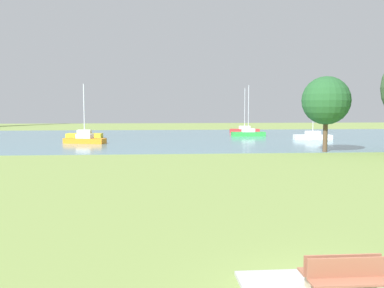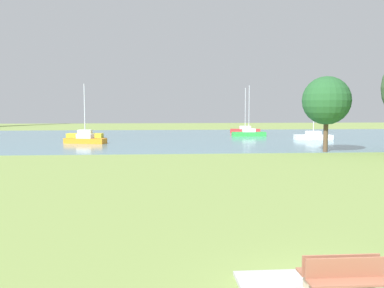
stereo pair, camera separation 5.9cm
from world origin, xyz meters
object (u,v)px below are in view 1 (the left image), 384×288
(sailboat_white, at_px, (313,136))
(sailboat_green, at_px, (248,133))
(sailboat_yellow, at_px, (84,135))
(bench_facing_water, at_px, (339,274))
(sailboat_red, at_px, (245,130))
(tree_west_near, at_px, (326,101))
(bench_facing_inland, at_px, (350,284))
(sailboat_orange, at_px, (85,140))

(sailboat_white, relative_size, sailboat_green, 0.88)
(sailboat_yellow, bearing_deg, bench_facing_water, -74.62)
(sailboat_red, distance_m, tree_west_near, 30.34)
(sailboat_green, xyz_separation_m, tree_west_near, (2.73, -21.76, 4.37))
(bench_facing_water, relative_size, sailboat_red, 0.25)
(bench_facing_inland, distance_m, tree_west_near, 33.40)
(sailboat_orange, bearing_deg, sailboat_red, 39.65)
(bench_facing_water, xyz_separation_m, sailboat_yellow, (-13.99, 50.86, -0.00))
(bench_facing_inland, distance_m, sailboat_red, 61.79)
(bench_facing_water, distance_m, sailboat_white, 48.15)
(bench_facing_inland, xyz_separation_m, tree_west_near, (11.72, 30.96, 4.37))
(tree_west_near, bearing_deg, sailboat_green, 97.15)
(sailboat_white, xyz_separation_m, sailboat_red, (-5.90, 15.00, 0.01))
(bench_facing_inland, bearing_deg, sailboat_white, 70.77)
(bench_facing_inland, height_order, sailboat_green, sailboat_green)
(sailboat_green, relative_size, tree_west_near, 1.02)
(sailboat_orange, bearing_deg, sailboat_white, 7.44)
(bench_facing_water, relative_size, tree_west_near, 0.25)
(sailboat_red, height_order, tree_west_near, sailboat_red)
(sailboat_orange, height_order, sailboat_yellow, sailboat_yellow)
(bench_facing_inland, xyz_separation_m, sailboat_white, (16.03, 45.95, -0.01))
(bench_facing_inland, relative_size, sailboat_orange, 0.26)
(bench_facing_inland, height_order, sailboat_white, sailboat_white)
(bench_facing_water, xyz_separation_m, sailboat_white, (16.03, 45.41, -0.01))
(bench_facing_water, bearing_deg, sailboat_orange, 106.65)
(bench_facing_water, relative_size, sailboat_white, 0.28)
(sailboat_white, distance_m, tree_west_near, 16.19)
(sailboat_orange, xyz_separation_m, tree_west_near, (24.19, -11.26, 4.38))
(sailboat_red, height_order, sailboat_orange, sailboat_red)
(bench_facing_inland, distance_m, sailboat_orange, 44.02)
(sailboat_white, xyz_separation_m, sailboat_orange, (-28.50, -3.72, 0.00))
(bench_facing_water, bearing_deg, sailboat_green, 80.22)
(bench_facing_water, height_order, tree_west_near, tree_west_near)
(sailboat_green, bearing_deg, bench_facing_inland, -99.68)
(bench_facing_water, height_order, sailboat_red, sailboat_red)
(tree_west_near, bearing_deg, bench_facing_inland, -110.74)
(sailboat_yellow, xyz_separation_m, tree_west_near, (25.71, -20.44, 4.37))
(sailboat_red, distance_m, sailboat_yellow, 25.94)
(sailboat_white, bearing_deg, bench_facing_water, -109.44)
(sailboat_white, distance_m, sailboat_yellow, 30.51)
(sailboat_white, bearing_deg, sailboat_green, 136.07)
(sailboat_green, height_order, tree_west_near, sailboat_green)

